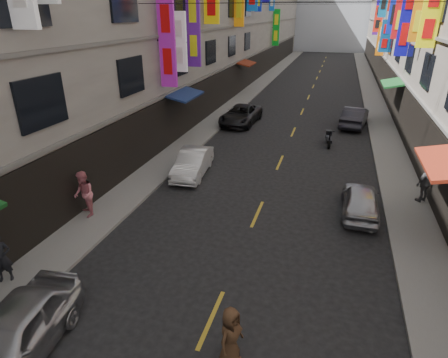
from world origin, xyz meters
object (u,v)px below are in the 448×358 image
Objects in this scene: car_right_far at (355,117)px; pedestrian_lfar at (84,194)px; scooter_far_right at (329,138)px; car_right_mid at (361,200)px; pedestrian_lnear at (1,258)px; pedestrian_rfar at (425,183)px; car_left_near at (13,337)px; car_left_mid at (193,163)px; car_left_far at (241,115)px; pedestrian_crossing at (231,336)px.

car_right_far is 19.86m from pedestrian_lfar.
scooter_far_right is 8.71m from car_right_mid.
pedestrian_lfar reaches higher than pedestrian_lnear.
scooter_far_right is 8.06m from pedestrian_rfar.
pedestrian_rfar is (10.60, 11.46, 0.26)m from car_left_near.
pedestrian_lfar is (-8.90, -12.06, 0.61)m from scooter_far_right.
pedestrian_rfar is at bearing -6.32° from car_left_mid.
car_left_far is 3.00× the size of pedestrian_lnear.
pedestrian_lfar reaches higher than car_right_far.
scooter_far_right is 7.15m from car_left_far.
car_right_far is 11.95m from pedestrian_rfar.
car_right_far is at bearing 10.69° from pedestrian_crossing.
car_left_near reaches higher than car_right_mid.
car_left_far is 14.19m from car_right_mid.
scooter_far_right is 0.96× the size of pedestrian_lfar.
scooter_far_right is 17.00m from pedestrian_crossing.
car_right_far reaches higher than car_right_mid.
pedestrian_rfar is at bearing -39.84° from car_left_far.
car_right_mid is (7.99, -11.72, -0.06)m from car_left_far.
car_right_far is (8.00, 1.64, 0.04)m from car_left_far.
pedestrian_lfar reaches higher than pedestrian_crossing.
pedestrian_lfar is at bearing 103.78° from car_left_near.
pedestrian_lnear is at bearing -45.95° from pedestrian_lfar.
car_left_mid is at bearing 44.35° from pedestrian_crossing.
pedestrian_lfar is at bearing -120.54° from car_left_mid.
car_right_far is at bearing 101.40° from pedestrian_lfar.
car_left_mid reaches higher than scooter_far_right.
car_right_mid is 2.23× the size of pedestrian_lnear.
car_left_far is (0.00, 21.48, -0.04)m from car_left_near.
car_right_far is at bearing -89.85° from car_right_mid.
car_left_mid is 0.80× the size of car_left_far.
pedestrian_rfar is (4.19, -6.87, 0.53)m from scooter_far_right.
pedestrian_lfar is (-2.50, 6.26, 0.35)m from car_left_near.
pedestrian_lnear is (-2.44, -19.33, 0.25)m from car_left_far.
car_left_mid is at bearing -12.84° from car_right_mid.
scooter_far_right is 0.37× the size of car_left_far.
car_right_far is 21.95m from pedestrian_crossing.
car_right_mid is at bearing 98.86° from car_right_far.
pedestrian_lnear is at bearing 130.67° from car_left_near.
car_right_mid is at bearing -8.00° from pedestrian_rfar.
pedestrian_crossing reaches higher than car_left_mid.
car_right_far is at bearing 29.58° from pedestrian_lnear.
car_left_mid is 1.07× the size of car_right_mid.
car_right_far is (8.00, 11.51, 0.08)m from car_left_mid.
pedestrian_rfar is (2.61, 1.70, 0.36)m from car_right_mid.
pedestrian_lnear is at bearing 54.78° from scooter_far_right.
car_right_mid is 2.30× the size of pedestrian_crossing.
pedestrian_lnear reaches higher than car_left_mid.
car_left_mid is at bearing 82.05° from car_left_near.
pedestrian_rfar is at bearing 39.27° from car_left_near.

